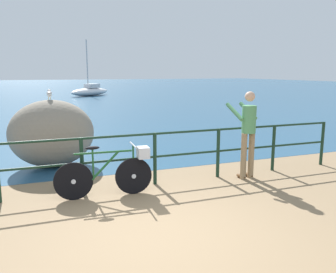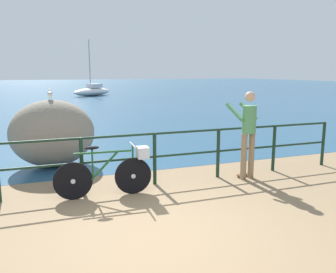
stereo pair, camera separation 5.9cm
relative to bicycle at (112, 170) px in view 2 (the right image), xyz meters
name	(u,v)px [view 2 (the right image)]	position (x,y,z in m)	size (l,w,h in m)	color
ground_plane	(62,105)	(0.21, 18.24, -0.51)	(120.00, 120.00, 0.10)	#846B4C
sea_surface	(49,87)	(0.21, 46.26, -0.46)	(120.00, 90.00, 0.01)	navy
promenade_railing	(119,155)	(0.21, 0.36, 0.17)	(9.71, 0.07, 1.02)	black
bicycle	(112,170)	(0.00, 0.00, 0.00)	(1.70, 0.48, 0.92)	black
person_at_railing	(248,131)	(2.79, 0.08, 0.53)	(0.51, 0.66, 1.78)	#8C7251
breakwater_boulder_main	(52,133)	(-0.89, 2.45, 0.30)	(1.90, 1.44, 1.54)	gray
seagull	(50,93)	(-0.89, 2.54, 1.21)	(0.13, 0.34, 0.23)	gold
sailboat	(92,91)	(3.38, 26.12, -0.04)	(4.27, 3.74, 4.90)	white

